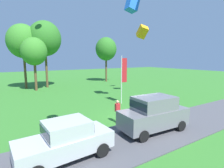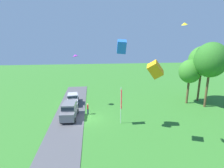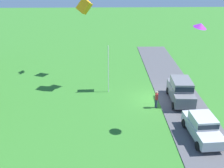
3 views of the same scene
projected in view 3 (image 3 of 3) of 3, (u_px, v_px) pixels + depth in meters
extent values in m
plane|color=#337528|center=(154.00, 100.00, 26.15)|extent=(120.00, 120.00, 0.00)
cube|color=#4C4C51|center=(180.00, 99.00, 26.21)|extent=(36.00, 4.40, 0.06)
cube|color=#B7B7BC|center=(202.00, 129.00, 20.14)|extent=(4.50, 2.05, 0.80)
cube|color=#B7B7BC|center=(203.00, 120.00, 19.92)|extent=(2.09, 1.75, 0.70)
cube|color=#19232D|center=(203.00, 120.00, 19.92)|extent=(2.13, 1.72, 0.38)
cylinder|color=black|center=(221.00, 145.00, 19.03)|extent=(0.69, 0.28, 0.68)
cylinder|color=black|center=(198.00, 146.00, 18.89)|extent=(0.69, 0.28, 0.68)
cylinder|color=black|center=(204.00, 122.00, 21.73)|extent=(0.69, 0.28, 0.68)
cylinder|color=black|center=(184.00, 123.00, 21.60)|extent=(0.69, 0.28, 0.68)
cube|color=slate|center=(180.00, 93.00, 25.40)|extent=(4.70, 2.15, 1.10)
cube|color=slate|center=(182.00, 84.00, 25.00)|extent=(2.69, 1.90, 0.84)
cube|color=#19232D|center=(182.00, 84.00, 25.00)|extent=(2.74, 1.87, 0.46)
cylinder|color=black|center=(193.00, 106.00, 24.20)|extent=(0.69, 0.28, 0.68)
cylinder|color=black|center=(174.00, 106.00, 24.24)|extent=(0.69, 0.28, 0.68)
cylinder|color=black|center=(185.00, 91.00, 27.03)|extent=(0.69, 0.28, 0.68)
cylinder|color=black|center=(168.00, 91.00, 27.08)|extent=(0.69, 0.28, 0.68)
cylinder|color=#2D334C|center=(156.00, 103.00, 24.54)|extent=(0.24, 0.24, 0.88)
cube|color=red|center=(157.00, 96.00, 24.23)|extent=(0.36, 0.22, 0.60)
sphere|color=tan|center=(157.00, 92.00, 24.05)|extent=(0.22, 0.22, 0.22)
cylinder|color=silver|center=(108.00, 70.00, 26.71)|extent=(0.08, 0.08, 5.04)
cube|color=red|center=(108.00, 59.00, 26.60)|extent=(0.64, 0.04, 2.52)
cube|color=orange|center=(84.00, 6.00, 28.81)|extent=(1.41, 1.92, 1.96)
cone|color=purple|center=(201.00, 25.00, 17.86)|extent=(1.35, 1.35, 0.51)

